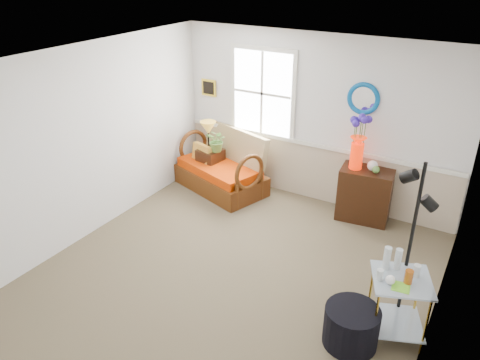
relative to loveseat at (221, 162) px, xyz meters
The scene contains 19 objects.
floor 2.49m from the loveseat, 54.94° to the right, with size 4.50×5.00×0.01m, color #7B694C.
ceiling 3.22m from the loveseat, 54.94° to the right, with size 4.50×5.00×0.01m, color white.
walls 2.57m from the loveseat, 54.94° to the right, with size 4.51×5.01×2.60m.
wainscot 1.48m from the loveseat, 19.11° to the left, with size 4.46×0.02×0.90m, color #BDAA91.
chair_rail 1.54m from the loveseat, 18.75° to the left, with size 4.46×0.04×0.06m, color white.
window 1.31m from the loveseat, 43.54° to the left, with size 1.14×0.06×1.44m, color white, non-canonical shape.
picture 1.28m from the loveseat, 136.98° to the left, with size 0.28×0.03×0.28m, color gold.
mirror 2.50m from the loveseat, 13.01° to the left, with size 0.47×0.47×0.07m, color #0A65A6.
loveseat is the anchor object (origin of this frame).
throw_pillow 0.35m from the loveseat, behind, with size 0.41×0.10×0.41m, color #C86416, non-canonical shape.
lamp_stand 0.28m from the loveseat, 169.88° to the left, with size 0.36×0.36×0.65m, color black, non-canonical shape.
table_lamp 0.48m from the loveseat, 168.38° to the left, with size 0.26×0.26×0.48m, color gold, non-canonical shape.
potted_plant 0.32m from the loveseat, 154.71° to the left, with size 0.34×0.38×0.30m, color #548438.
cabinet 2.36m from the loveseat, ahead, with size 0.74×0.48×0.80m, color black, non-canonical shape.
flower_vase 2.29m from the loveseat, ahead, with size 0.23×0.23×0.80m, color red, non-canonical shape.
side_table 3.86m from the loveseat, 29.65° to the right, with size 0.56×0.56×0.71m, color gold, non-canonical shape.
tabletop_items 3.82m from the loveseat, 30.00° to the right, with size 0.42×0.42×0.25m, color silver, non-canonical shape.
floor_lamp 3.75m from the loveseat, 26.39° to the right, with size 0.27×0.27×1.86m, color black, non-canonical shape.
ottoman 3.76m from the loveseat, 36.86° to the right, with size 0.56×0.56×0.43m, color black.
Camera 1 is at (2.46, -3.90, 3.60)m, focal length 35.00 mm.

